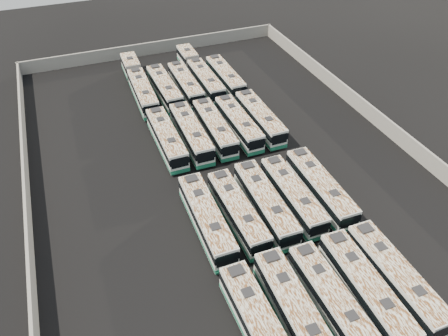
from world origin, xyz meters
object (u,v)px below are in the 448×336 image
bus_midback_center (215,128)px  bus_midfront_center (265,203)px  bus_midfront_left (238,212)px  bus_front_right (365,289)px  bus_front_far_left (260,328)px  bus_back_right (199,73)px  bus_midback_right (239,123)px  bus_midfront_right (293,196)px  bus_front_left (295,312)px  bus_midback_far_left (167,138)px  bus_back_left (165,88)px  bus_midback_left (191,133)px  bus_back_center (186,85)px  bus_front_center (332,301)px  bus_front_far_right (395,278)px  bus_back_far_right (225,77)px  bus_midback_far_right (260,118)px  bus_midfront_far_right (320,188)px  bus_midfront_far_left (207,219)px  bus_back_far_left (139,83)px

bus_midback_center → bus_midfront_center: bearing=-89.2°
bus_midfront_left → bus_front_right: bearing=-63.9°
bus_front_far_left → bus_back_right: (9.73, 43.16, -0.07)m
bus_midback_right → bus_midfront_right: bearing=-91.0°
bus_front_left → bus_midback_far_left: 27.62m
bus_back_left → bus_midback_right: bearing=-64.0°
bus_midback_left → bus_back_center: size_ratio=1.04×
bus_front_center → bus_midback_right: (3.21, 27.48, 0.00)m
bus_midfront_left → bus_midback_right: (6.43, 15.02, 0.00)m
bus_midback_far_left → bus_back_left: size_ratio=1.00×
bus_midback_right → bus_back_right: size_ratio=0.65×
bus_front_right → bus_front_far_right: bearing=2.0°
bus_front_right → bus_back_left: (-6.52, 40.18, -0.03)m
bus_back_left → bus_back_right: bearing=23.4°
bus_front_far_right → bus_midback_right: (-3.14, 27.51, -0.06)m
bus_back_left → bus_back_far_right: size_ratio=1.02×
bus_midfront_right → bus_midback_far_right: 15.32m
bus_front_left → bus_midfront_far_right: bus_front_left is taller
bus_front_far_right → bus_back_center: size_ratio=1.03×
bus_front_right → bus_midback_far_left: size_ratio=1.02×
bus_midfront_far_right → bus_front_center: bearing=-116.3°
bus_midback_left → bus_back_right: (6.43, 15.53, -0.08)m
bus_midfront_far_left → bus_midback_far_right: bus_midfront_far_left is taller
bus_back_far_right → bus_midback_left: bearing=-127.6°
bus_front_far_left → bus_back_far_left: bus_front_far_left is taller
bus_front_far_left → bus_front_center: bearing=-0.1°
bus_midfront_far_left → bus_back_far_left: 30.39m
bus_front_left → bus_front_center: bearing=-0.9°
bus_midfront_left → bus_front_far_left: bearing=-106.1°
bus_back_far_left → bus_midfront_far_right: bearing=-65.8°
bus_back_center → bus_front_left: bearing=-94.8°
bus_back_center → bus_back_right: bearing=43.2°
bus_midfront_left → bus_midback_far_right: 17.88m
bus_front_right → bus_midfront_right: bearing=91.8°
bus_front_far_right → bus_back_far_right: size_ratio=1.04×
bus_front_center → bus_midback_right: bearing=82.7°
bus_midback_right → bus_front_center: bearing=-97.3°
bus_front_far_left → bus_front_right: bus_front_right is taller
bus_midfront_center → bus_midback_center: 15.06m
bus_back_right → bus_midfront_far_right: bearing=-83.9°
bus_back_far_right → bus_front_far_right: bearing=-90.3°
bus_front_far_left → bus_midfront_far_right: (13.02, 12.63, 0.01)m
bus_midback_far_left → bus_midfront_right: bearing=-57.5°
bus_front_far_left → bus_back_center: bearing=79.8°
bus_front_right → bus_midfront_center: bus_midfront_center is taller
bus_midfront_left → bus_midback_left: 15.07m
bus_front_far_left → bus_back_far_left: size_ratio=0.66×
bus_midfront_center → bus_back_far_left: 31.13m
bus_front_left → bus_back_right: bus_front_left is taller
bus_midfront_far_right → bus_back_far_right: bus_midfront_far_right is taller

